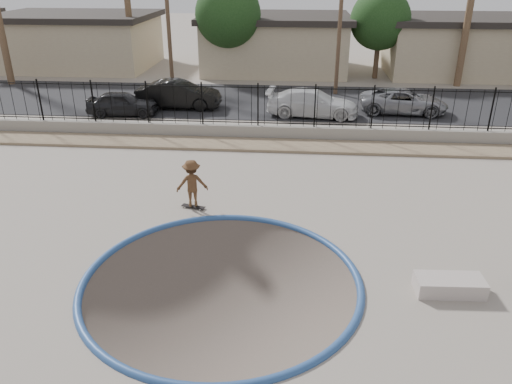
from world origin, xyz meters
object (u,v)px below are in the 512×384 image
object	(u,v)px
skateboard	(193,206)
car_b	(179,94)
car_c	(313,103)
car_d	(404,101)
concrete_ledge	(449,285)
car_a	(122,103)
skater	(192,186)

from	to	relation	value
skateboard	car_b	world-z (taller)	car_b
car_c	car_d	world-z (taller)	car_c
skateboard	concrete_ledge	bearing A→B (deg)	-14.90
car_a	car_d	distance (m)	14.63
car_a	car_c	distance (m)	9.81
car_d	car_b	bearing A→B (deg)	93.49
skateboard	car_a	bearing A→B (deg)	133.67
concrete_ledge	car_b	size ratio (longest dim) A/B	0.36
car_a	car_d	world-z (taller)	car_d
skater	car_c	size ratio (longest dim) A/B	0.33
skater	car_b	world-z (taller)	skater
skateboard	car_b	xyz separation A→B (m)	(-3.18, 12.00, 0.72)
car_c	concrete_ledge	bearing A→B (deg)	-163.31
car_c	car_d	size ratio (longest dim) A/B	1.05
skateboard	car_c	size ratio (longest dim) A/B	0.17
skateboard	skater	bearing A→B (deg)	-30.35
car_b	skater	bearing A→B (deg)	-165.61
skater	car_d	bearing A→B (deg)	-139.60
skater	concrete_ledge	distance (m)	8.08
concrete_ledge	car_a	size ratio (longest dim) A/B	0.44
concrete_ledge	car_c	bearing A→B (deg)	101.26
skater	car_b	bearing A→B (deg)	-88.59
skateboard	car_a	size ratio (longest dim) A/B	0.23
concrete_ledge	car_b	bearing A→B (deg)	122.53
concrete_ledge	skateboard	bearing A→B (deg)	150.46
car_a	car_b	bearing A→B (deg)	-62.58
skater	concrete_ledge	size ratio (longest dim) A/B	0.97
car_b	car_c	world-z (taller)	car_b
skater	car_b	size ratio (longest dim) A/B	0.35
car_d	skater	bearing A→B (deg)	147.32
skater	car_d	size ratio (longest dim) A/B	0.35
skateboard	concrete_ledge	distance (m)	8.06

